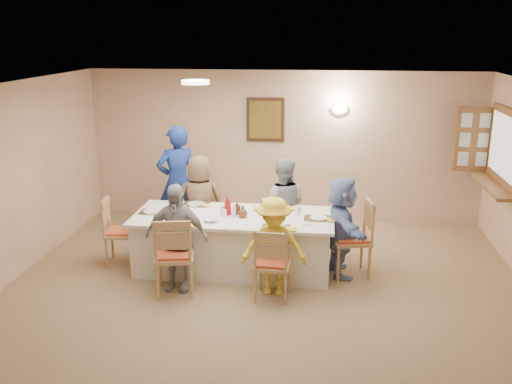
# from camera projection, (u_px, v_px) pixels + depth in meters

# --- Properties ---
(ground) EXTENTS (7.00, 7.00, 0.00)m
(ground) POSITION_uv_depth(u_px,v_px,m) (258.00, 315.00, 6.48)
(ground) COLOR #75644C
(room_walls) EXTENTS (7.00, 7.00, 7.00)m
(room_walls) POSITION_uv_depth(u_px,v_px,m) (259.00, 186.00, 6.06)
(room_walls) COLOR tan
(room_walls) RESTS_ON ground
(wall_picture) EXTENTS (0.62, 0.05, 0.72)m
(wall_picture) POSITION_uv_depth(u_px,v_px,m) (265.00, 120.00, 9.35)
(wall_picture) COLOR #402616
(wall_picture) RESTS_ON room_walls
(wall_sconce) EXTENTS (0.26, 0.09, 0.18)m
(wall_sconce) POSITION_uv_depth(u_px,v_px,m) (339.00, 109.00, 9.14)
(wall_sconce) COLOR white
(wall_sconce) RESTS_ON room_walls
(ceiling_light) EXTENTS (0.36, 0.36, 0.05)m
(ceiling_light) POSITION_uv_depth(u_px,v_px,m) (195.00, 82.00, 7.35)
(ceiling_light) COLOR white
(ceiling_light) RESTS_ON room_walls
(serving_hatch) EXTENTS (0.06, 1.50, 1.15)m
(serving_hatch) POSITION_uv_depth(u_px,v_px,m) (506.00, 150.00, 7.98)
(serving_hatch) COLOR #986237
(serving_hatch) RESTS_ON room_walls
(hatch_sill) EXTENTS (0.30, 1.50, 0.05)m
(hatch_sill) POSITION_uv_depth(u_px,v_px,m) (493.00, 186.00, 8.14)
(hatch_sill) COLOR #986237
(hatch_sill) RESTS_ON room_walls
(shutter_door) EXTENTS (0.55, 0.04, 1.00)m
(shutter_door) POSITION_uv_depth(u_px,v_px,m) (474.00, 140.00, 8.74)
(shutter_door) COLOR #986237
(shutter_door) RESTS_ON room_walls
(dining_table) EXTENTS (2.64, 1.12, 0.76)m
(dining_table) POSITION_uv_depth(u_px,v_px,m) (234.00, 242.00, 7.63)
(dining_table) COLOR white
(dining_table) RESTS_ON ground
(chair_back_left) EXTENTS (0.49, 0.49, 0.91)m
(chair_back_left) POSITION_uv_depth(u_px,v_px,m) (202.00, 217.00, 8.44)
(chair_back_left) COLOR tan
(chair_back_left) RESTS_ON ground
(chair_back_right) EXTENTS (0.46, 0.46, 0.93)m
(chair_back_right) POSITION_uv_depth(u_px,v_px,m) (283.00, 219.00, 8.30)
(chair_back_right) COLOR tan
(chair_back_right) RESTS_ON ground
(chair_front_left) EXTENTS (0.57, 0.57, 1.01)m
(chair_front_left) POSITION_uv_depth(u_px,v_px,m) (174.00, 254.00, 6.90)
(chair_front_left) COLOR tan
(chair_front_left) RESTS_ON ground
(chair_front_right) EXTENTS (0.46, 0.46, 0.91)m
(chair_front_right) POSITION_uv_depth(u_px,v_px,m) (273.00, 263.00, 6.78)
(chair_front_right) COLOR tan
(chair_front_right) RESTS_ON ground
(chair_left_end) EXTENTS (0.51, 0.51, 0.94)m
(chair_left_end) POSITION_uv_depth(u_px,v_px,m) (122.00, 231.00, 7.79)
(chair_left_end) COLOR tan
(chair_left_end) RESTS_ON ground
(chair_right_end) EXTENTS (0.58, 0.58, 1.03)m
(chair_right_end) POSITION_uv_depth(u_px,v_px,m) (351.00, 238.00, 7.41)
(chair_right_end) COLOR tan
(chair_right_end) RESTS_ON ground
(diner_back_left) EXTENTS (0.84, 0.68, 1.41)m
(diner_back_left) POSITION_uv_depth(u_px,v_px,m) (200.00, 203.00, 8.26)
(diner_back_left) COLOR brown
(diner_back_left) RESTS_ON ground
(diner_back_right) EXTENTS (0.73, 0.59, 1.41)m
(diner_back_right) POSITION_uv_depth(u_px,v_px,m) (283.00, 206.00, 8.12)
(diner_back_right) COLOR #9396A0
(diner_back_right) RESTS_ON ground
(diner_front_left) EXTENTS (0.82, 0.40, 1.35)m
(diner_front_left) POSITION_uv_depth(u_px,v_px,m) (176.00, 237.00, 6.97)
(diner_front_left) COLOR #A3A3A3
(diner_front_left) RESTS_ON ground
(diner_front_right) EXTENTS (0.89, 0.62, 1.23)m
(diner_front_right) POSITION_uv_depth(u_px,v_px,m) (274.00, 246.00, 6.85)
(diner_front_right) COLOR yellow
(diner_front_right) RESTS_ON ground
(diner_right_end) EXTENTS (1.38, 0.85, 1.33)m
(diner_right_end) POSITION_uv_depth(u_px,v_px,m) (342.00, 227.00, 7.39)
(diner_right_end) COLOR #7F98D7
(diner_right_end) RESTS_ON ground
(caregiver) EXTENTS (1.00, 0.97, 1.75)m
(caregiver) POSITION_uv_depth(u_px,v_px,m) (178.00, 182.00, 8.72)
(caregiver) COLOR navy
(caregiver) RESTS_ON ground
(placemat_fl) EXTENTS (0.35, 0.26, 0.01)m
(placemat_fl) POSITION_uv_depth(u_px,v_px,m) (181.00, 224.00, 7.20)
(placemat_fl) COLOR #472B19
(placemat_fl) RESTS_ON dining_table
(plate_fl) EXTENTS (0.24, 0.24, 0.01)m
(plate_fl) POSITION_uv_depth(u_px,v_px,m) (181.00, 223.00, 7.19)
(plate_fl) COLOR white
(plate_fl) RESTS_ON dining_table
(napkin_fl) EXTENTS (0.15, 0.15, 0.01)m
(napkin_fl) POSITION_uv_depth(u_px,v_px,m) (194.00, 225.00, 7.12)
(napkin_fl) COLOR yellow
(napkin_fl) RESTS_ON dining_table
(placemat_fr) EXTENTS (0.34, 0.26, 0.01)m
(placemat_fr) POSITION_uv_depth(u_px,v_px,m) (276.00, 227.00, 7.05)
(placemat_fr) COLOR #472B19
(placemat_fr) RESTS_ON dining_table
(plate_fr) EXTENTS (0.25, 0.25, 0.02)m
(plate_fr) POSITION_uv_depth(u_px,v_px,m) (276.00, 227.00, 7.05)
(plate_fr) COLOR white
(plate_fr) RESTS_ON dining_table
(napkin_fr) EXTENTS (0.15, 0.15, 0.01)m
(napkin_fr) POSITION_uv_depth(u_px,v_px,m) (290.00, 229.00, 6.98)
(napkin_fr) COLOR yellow
(napkin_fr) RESTS_ON dining_table
(placemat_bl) EXTENTS (0.37, 0.28, 0.01)m
(placemat_bl) POSITION_uv_depth(u_px,v_px,m) (196.00, 204.00, 8.00)
(placemat_bl) COLOR #472B19
(placemat_bl) RESTS_ON dining_table
(plate_bl) EXTENTS (0.23, 0.23, 0.01)m
(plate_bl) POSITION_uv_depth(u_px,v_px,m) (196.00, 204.00, 7.99)
(plate_bl) COLOR white
(plate_bl) RESTS_ON dining_table
(napkin_bl) EXTENTS (0.13, 0.13, 0.01)m
(napkin_bl) POSITION_uv_depth(u_px,v_px,m) (208.00, 205.00, 7.93)
(napkin_bl) COLOR yellow
(napkin_bl) RESTS_ON dining_table
(placemat_br) EXTENTS (0.33, 0.24, 0.01)m
(placemat_br) POSITION_uv_depth(u_px,v_px,m) (281.00, 207.00, 7.86)
(placemat_br) COLOR #472B19
(placemat_br) RESTS_ON dining_table
(plate_br) EXTENTS (0.24, 0.24, 0.02)m
(plate_br) POSITION_uv_depth(u_px,v_px,m) (281.00, 207.00, 7.85)
(plate_br) COLOR white
(plate_br) RESTS_ON dining_table
(napkin_br) EXTENTS (0.14, 0.14, 0.01)m
(napkin_br) POSITION_uv_depth(u_px,v_px,m) (294.00, 208.00, 7.79)
(napkin_br) COLOR yellow
(napkin_br) RESTS_ON dining_table
(placemat_le) EXTENTS (0.35, 0.26, 0.01)m
(placemat_le) POSITION_uv_depth(u_px,v_px,m) (153.00, 212.00, 7.65)
(placemat_le) COLOR #472B19
(placemat_le) RESTS_ON dining_table
(plate_le) EXTENTS (0.25, 0.25, 0.02)m
(plate_le) POSITION_uv_depth(u_px,v_px,m) (153.00, 211.00, 7.65)
(plate_le) COLOR white
(plate_le) RESTS_ON dining_table
(napkin_le) EXTENTS (0.15, 0.15, 0.01)m
(napkin_le) POSITION_uv_depth(u_px,v_px,m) (165.00, 213.00, 7.58)
(napkin_le) COLOR yellow
(napkin_le) RESTS_ON dining_table
(placemat_re) EXTENTS (0.38, 0.28, 0.01)m
(placemat_re) POSITION_uv_depth(u_px,v_px,m) (319.00, 218.00, 7.39)
(placemat_re) COLOR #472B19
(placemat_re) RESTS_ON dining_table
(plate_re) EXTENTS (0.22, 0.22, 0.01)m
(plate_re) POSITION_uv_depth(u_px,v_px,m) (319.00, 218.00, 7.39)
(plate_re) COLOR white
(plate_re) RESTS_ON dining_table
(napkin_re) EXTENTS (0.14, 0.14, 0.01)m
(napkin_re) POSITION_uv_depth(u_px,v_px,m) (333.00, 220.00, 7.32)
(napkin_re) COLOR yellow
(napkin_re) RESTS_ON dining_table
(teacup_a) EXTENTS (0.17, 0.17, 0.08)m
(teacup_a) POSITION_uv_depth(u_px,v_px,m) (171.00, 218.00, 7.30)
(teacup_a) COLOR white
(teacup_a) RESTS_ON dining_table
(teacup_b) EXTENTS (0.12, 0.12, 0.09)m
(teacup_b) POSITION_uv_depth(u_px,v_px,m) (266.00, 202.00, 7.98)
(teacup_b) COLOR white
(teacup_b) RESTS_ON dining_table
(bowl_a) EXTENTS (0.26, 0.26, 0.05)m
(bowl_a) POSITION_uv_depth(u_px,v_px,m) (211.00, 220.00, 7.28)
(bowl_a) COLOR white
(bowl_a) RESTS_ON dining_table
(bowl_b) EXTENTS (0.28, 0.28, 0.06)m
(bowl_b) POSITION_uv_depth(u_px,v_px,m) (259.00, 209.00, 7.71)
(bowl_b) COLOR white
(bowl_b) RESTS_ON dining_table
(condiment_ketchup) EXTENTS (0.13, 0.13, 0.25)m
(condiment_ketchup) POSITION_uv_depth(u_px,v_px,m) (228.00, 206.00, 7.52)
(condiment_ketchup) COLOR #AC0E12
(condiment_ketchup) RESTS_ON dining_table
(condiment_brown) EXTENTS (0.14, 0.14, 0.18)m
(condiment_brown) POSITION_uv_depth(u_px,v_px,m) (237.00, 208.00, 7.55)
(condiment_brown) COLOR #562F17
(condiment_brown) RESTS_ON dining_table
(condiment_malt) EXTENTS (0.18, 0.18, 0.16)m
(condiment_malt) POSITION_uv_depth(u_px,v_px,m) (243.00, 212.00, 7.43)
(condiment_malt) COLOR #562F17
(condiment_malt) RESTS_ON dining_table
(drinking_glass) EXTENTS (0.07, 0.07, 0.11)m
(drinking_glass) POSITION_uv_depth(u_px,v_px,m) (223.00, 210.00, 7.58)
(drinking_glass) COLOR silver
(drinking_glass) RESTS_ON dining_table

